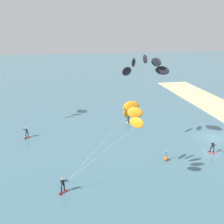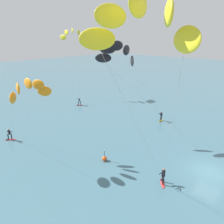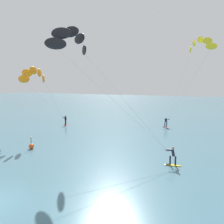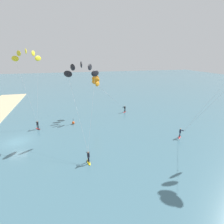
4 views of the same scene
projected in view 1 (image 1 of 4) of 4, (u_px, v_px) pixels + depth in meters
ground_plane at (213, 138)px, 44.93m from camera, size 240.00×240.00×0.00m
kitesurfer_mid_water at (129, 116)px, 29.81m from camera, size 4.73×8.59×9.36m
kitesurfer_far_out at (144, 68)px, 38.45m from camera, size 12.51×6.28×12.82m
marker_buoy at (166, 158)px, 37.70m from camera, size 0.56×0.56×1.38m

